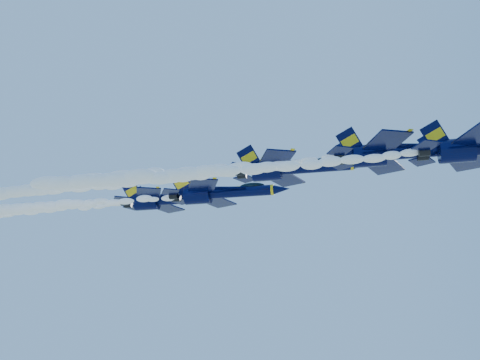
% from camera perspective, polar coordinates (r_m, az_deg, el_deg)
% --- Properties ---
extents(smoke_trail_jet_lead, '(40.64, 2.04, 1.83)m').
position_cam_1_polar(smoke_trail_jet_lead, '(61.95, -0.40, 1.10)').
color(smoke_trail_jet_lead, white).
extents(jet_second, '(18.00, 14.76, 6.69)m').
position_cam_1_polar(jet_second, '(67.08, 16.72, 2.83)').
color(jet_second, black).
extents(smoke_trail_jet_second, '(40.64, 2.15, 1.93)m').
position_cam_1_polar(smoke_trail_jet_second, '(70.02, -6.66, 0.80)').
color(smoke_trail_jet_second, white).
extents(jet_third, '(18.43, 15.12, 6.85)m').
position_cam_1_polar(jet_third, '(73.33, 5.74, 1.29)').
color(jet_third, black).
extents(smoke_trail_jet_third, '(40.64, 2.20, 1.98)m').
position_cam_1_polar(smoke_trail_jet_third, '(80.93, -14.49, -0.50)').
color(smoke_trail_jet_third, white).
extents(jet_fourth, '(19.10, 15.67, 7.10)m').
position_cam_1_polar(jet_fourth, '(83.93, -2.00, -1.36)').
color(jet_fourth, black).
extents(smoke_trail_jet_fourth, '(40.64, 2.28, 2.05)m').
position_cam_1_polar(smoke_trail_jet_fourth, '(94.57, -19.02, -2.65)').
color(smoke_trail_jet_fourth, white).
extents(jet_fifth, '(19.47, 15.97, 7.24)m').
position_cam_1_polar(jet_fifth, '(95.28, -7.71, -2.10)').
color(jet_fifth, black).
extents(smoke_trail_jet_fifth, '(40.64, 2.33, 2.09)m').
position_cam_1_polar(smoke_trail_jet_fifth, '(108.01, -22.22, -3.12)').
color(smoke_trail_jet_fifth, white).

